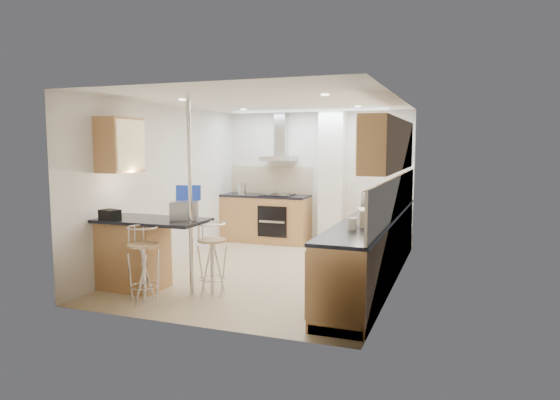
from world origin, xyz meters
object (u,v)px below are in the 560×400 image
(laptop, at_px, (184,211))
(bar_stool_near, at_px, (144,264))
(bar_stool_end, at_px, (212,258))
(bread_bin, at_px, (371,217))
(microwave, at_px, (375,201))

(laptop, distance_m, bar_stool_near, 0.84)
(bar_stool_end, relative_size, bread_bin, 2.44)
(laptop, xyz_separation_m, bar_stool_end, (0.38, 0.02, -0.59))
(microwave, distance_m, laptop, 2.85)
(microwave, height_order, bar_stool_end, microwave)
(laptop, height_order, bread_bin, laptop)
(bar_stool_near, bearing_deg, laptop, 90.17)
(bar_stool_end, bearing_deg, microwave, 6.00)
(laptop, distance_m, bread_bin, 2.33)
(bar_stool_near, relative_size, bread_bin, 2.47)
(bread_bin, bearing_deg, microwave, 80.36)
(bar_stool_near, distance_m, bread_bin, 2.76)
(microwave, height_order, bar_stool_near, microwave)
(bread_bin, bearing_deg, bar_stool_near, -174.68)
(bar_stool_near, xyz_separation_m, bread_bin, (2.50, 1.02, 0.55))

